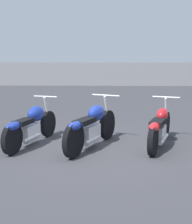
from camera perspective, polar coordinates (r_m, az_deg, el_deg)
The scene contains 5 objects.
ground_plane at distance 6.23m, azimuth -0.24°, elevation -7.14°, with size 60.00×60.00×0.00m, color #38383D.
fence_back at distance 20.57m, azimuth 1.30°, elevation 6.92°, with size 40.00×0.04×1.52m.
motorcycle_slot_0 at distance 6.69m, azimuth -11.78°, elevation -2.41°, with size 0.82×2.02×0.97m.
motorcycle_slot_1 at distance 6.33m, azimuth -0.81°, elevation -2.63°, with size 1.07×2.03×1.03m.
motorcycle_slot_2 at distance 6.57m, azimuth 11.59°, elevation -2.83°, with size 0.90×1.97×0.97m.
Camera 1 is at (0.23, -5.95, 1.82)m, focal length 50.00 mm.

